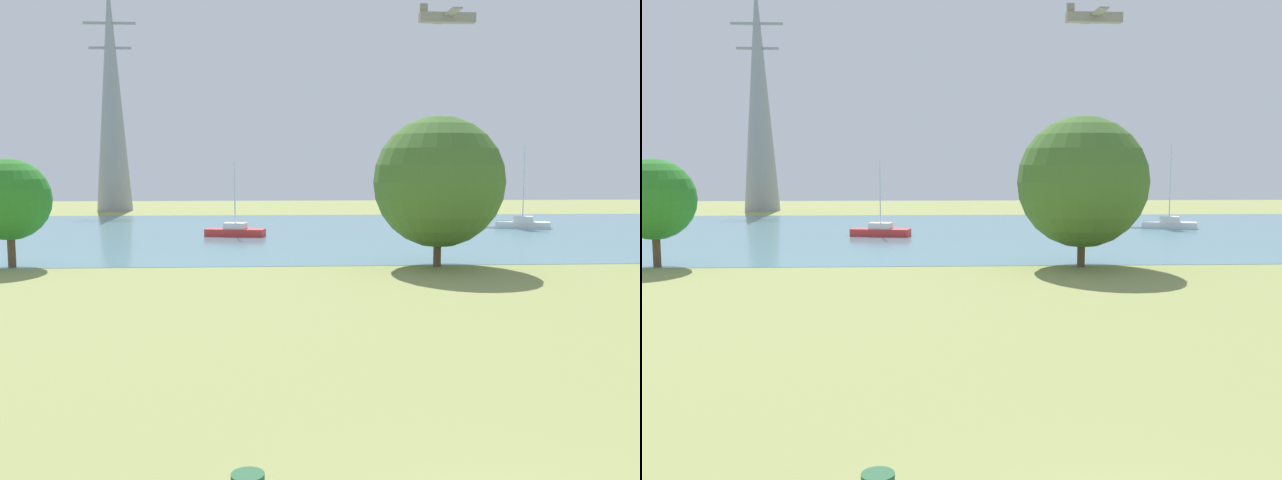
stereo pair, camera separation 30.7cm
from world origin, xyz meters
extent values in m
plane|color=#8C9351|center=(0.00, 22.00, 0.00)|extent=(160.00, 160.00, 0.00)
cube|color=#578897|center=(0.00, 50.00, 0.01)|extent=(140.00, 40.00, 0.02)
cube|color=white|center=(18.42, 52.46, 0.32)|extent=(5.03, 2.81, 0.60)
cube|color=white|center=(18.42, 52.46, 0.87)|extent=(2.04, 1.57, 0.50)
cylinder|color=silver|center=(18.42, 52.46, 4.15)|extent=(0.10, 0.10, 7.06)
cube|color=orange|center=(10.76, 56.01, 0.32)|extent=(5.03, 2.81, 0.60)
cube|color=white|center=(10.76, 56.01, 0.87)|extent=(2.04, 1.57, 0.50)
cylinder|color=silver|center=(10.76, 56.01, 4.30)|extent=(0.10, 0.10, 7.36)
cube|color=red|center=(-7.48, 46.83, 0.32)|extent=(5.00, 2.41, 0.60)
cube|color=white|center=(-7.48, 46.83, 0.87)|extent=(1.98, 1.43, 0.50)
cylinder|color=silver|center=(-7.48, 46.83, 3.37)|extent=(0.10, 0.10, 5.50)
cylinder|color=brown|center=(-19.10, 30.68, 1.13)|extent=(0.44, 0.44, 2.26)
sphere|color=#2A7926|center=(-19.10, 30.68, 3.88)|extent=(4.65, 4.65, 4.65)
cylinder|color=brown|center=(5.29, 29.59, 1.13)|extent=(0.44, 0.44, 2.26)
sphere|color=#40682A|center=(5.29, 29.59, 4.87)|extent=(7.48, 7.48, 7.48)
cone|color=gray|center=(-24.91, 79.08, 14.51)|extent=(4.40, 4.40, 29.02)
cube|color=gray|center=(-24.91, 79.08, 23.21)|extent=(6.40, 0.30, 0.30)
cube|color=gray|center=(-24.91, 79.08, 20.21)|extent=(5.20, 0.30, 0.30)
cube|color=gray|center=(15.17, 69.89, 22.40)|extent=(6.43, 1.30, 1.10)
cube|color=gray|center=(15.17, 69.89, 22.60)|extent=(1.37, 8.43, 0.16)
cube|color=gray|center=(12.45, 69.80, 23.20)|extent=(0.90, 0.15, 1.50)
camera|label=1|loc=(-3.55, -8.96, 5.87)|focal=38.36mm
camera|label=2|loc=(-3.25, -8.97, 5.87)|focal=38.36mm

